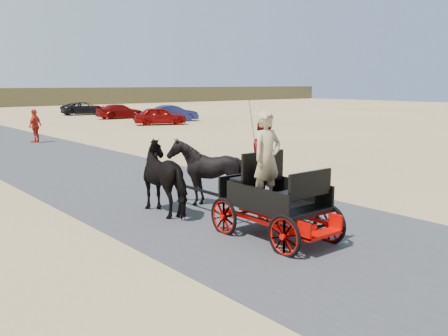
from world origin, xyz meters
TOP-DOWN VIEW (x-y plane):
  - ground at (0.00, 0.00)m, footprint 140.00×140.00m
  - road at (0.00, 0.00)m, footprint 6.00×140.00m
  - carriage at (-0.49, -1.28)m, footprint 1.30×2.40m
  - horse_left at (-1.04, 1.72)m, footprint 0.91×2.01m
  - horse_right at (0.06, 1.72)m, footprint 1.37×1.54m
  - driver_man at (-0.69, -1.23)m, footprint 0.66×0.43m
  - passenger_woman at (-0.19, -0.68)m, footprint 0.77×0.60m
  - pedestrian at (1.33, 17.92)m, footprint 1.05×0.96m
  - car_a at (12.27, 23.45)m, footprint 4.15×2.87m
  - car_b at (14.89, 25.67)m, footprint 4.16×2.58m
  - car_c at (13.09, 31.23)m, footprint 4.27×1.87m
  - car_d at (12.87, 38.06)m, footprint 4.66×2.59m

SIDE VIEW (x-z plane):
  - ground at x=0.00m, z-range 0.00..0.00m
  - road at x=0.00m, z-range 0.00..0.01m
  - carriage at x=-0.49m, z-range 0.00..0.72m
  - car_c at x=13.09m, z-range 0.00..1.22m
  - car_d at x=12.87m, z-range 0.00..1.23m
  - car_b at x=14.89m, z-range 0.00..1.29m
  - car_a at x=12.27m, z-range 0.00..1.31m
  - horse_left at x=-1.04m, z-range 0.00..1.70m
  - horse_right at x=0.06m, z-range 0.00..1.70m
  - pedestrian at x=1.33m, z-range 0.00..1.73m
  - passenger_woman at x=-0.19m, z-range 0.72..2.30m
  - driver_man at x=-0.69m, z-range 0.72..2.52m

